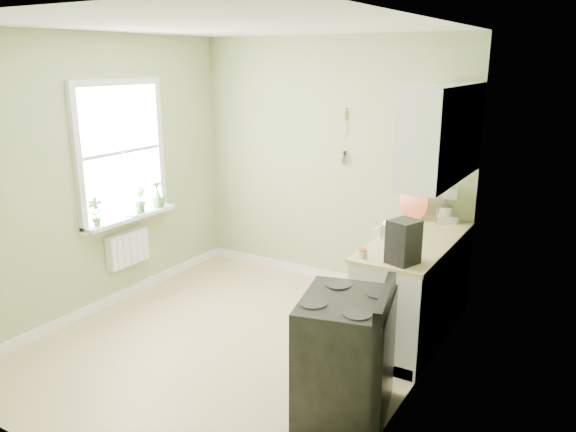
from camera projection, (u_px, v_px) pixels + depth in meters
The scene contains 21 objects.
floor at pixel (234, 344), 5.02m from camera, with size 3.20×3.60×0.02m, color tan.
ceiling at pixel (225, 24), 4.29m from camera, with size 3.20×3.60×0.02m, color white.
wall_back at pixel (329, 163), 6.15m from camera, with size 3.20×0.02×2.70m, color #9CAA74.
wall_left at pixel (97, 176), 5.45m from camera, with size 0.02×3.60×2.70m, color #9CAA74.
wall_right at pixel (419, 225), 3.86m from camera, with size 0.02×3.60×2.70m, color #9CAA74.
base_cabinets at pixel (414, 289), 5.09m from camera, with size 0.60×1.60×0.87m, color white.
countertop at pixel (416, 242), 4.97m from camera, with size 0.64×1.60×0.04m, color #DCC286.
upper_cabinets at pixel (443, 133), 4.73m from camera, with size 0.35×1.40×0.80m, color white.
window at pixel (121, 152), 5.63m from camera, with size 0.06×1.14×1.44m.
window_sill at pixel (131, 217), 5.78m from camera, with size 0.18×1.14×0.04m, color white.
radiator at pixel (128, 248), 5.84m from camera, with size 0.12×0.50×0.35m, color white.
wall_utensils at pixel (345, 145), 5.97m from camera, with size 0.02×0.14×0.58m.
stove at pixel (346, 356), 3.93m from camera, with size 0.78×0.84×1.00m.
stand_mixer at pixel (447, 205), 5.51m from camera, with size 0.28×0.35×0.38m.
kettle at pixel (386, 229), 4.95m from camera, with size 0.18×0.10×0.18m.
coffee_maker at pixel (403, 243), 4.35m from camera, with size 0.26×0.27×0.35m.
red_tray at pixel (414, 203), 5.54m from camera, with size 0.35×0.35×0.02m, color #AB3D21.
jar at pixel (363, 254), 4.48m from camera, with size 0.07×0.07×0.08m.
plant_a at pixel (95, 212), 5.36m from camera, with size 0.15×0.10×0.29m, color #3C8235.
plant_b at pixel (140, 200), 5.84m from camera, with size 0.15×0.12×0.28m, color #3C8235.
plant_c at pixel (158, 194), 6.06m from camera, with size 0.16×0.16×0.29m, color #3C8235.
Camera 1 is at (2.74, -3.64, 2.45)m, focal length 35.00 mm.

